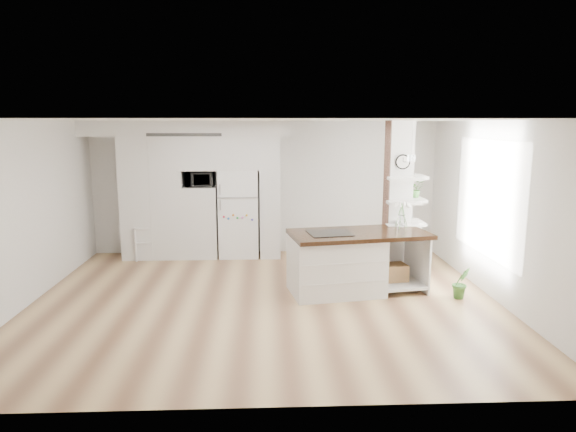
# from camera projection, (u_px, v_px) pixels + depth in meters

# --- Properties ---
(floor) EXTENTS (7.00, 6.00, 0.01)m
(floor) POSITION_uv_depth(u_px,v_px,m) (265.00, 300.00, 7.81)
(floor) COLOR tan
(floor) RESTS_ON ground
(room) EXTENTS (7.04, 6.04, 2.72)m
(room) POSITION_uv_depth(u_px,v_px,m) (264.00, 179.00, 7.48)
(room) COLOR white
(room) RESTS_ON ground
(cabinet_wall) EXTENTS (4.00, 0.71, 2.70)m
(cabinet_wall) POSITION_uv_depth(u_px,v_px,m) (191.00, 182.00, 10.10)
(cabinet_wall) COLOR white
(cabinet_wall) RESTS_ON floor
(refrigerator) EXTENTS (0.78, 0.69, 1.75)m
(refrigerator) POSITION_uv_depth(u_px,v_px,m) (239.00, 213.00, 10.27)
(refrigerator) COLOR white
(refrigerator) RESTS_ON floor
(column) EXTENTS (0.69, 0.90, 2.70)m
(column) POSITION_uv_depth(u_px,v_px,m) (404.00, 200.00, 8.78)
(column) COLOR silver
(column) RESTS_ON floor
(window) EXTENTS (0.00, 2.40, 2.40)m
(window) POSITION_uv_depth(u_px,v_px,m) (488.00, 198.00, 7.99)
(window) COLOR white
(window) RESTS_ON room
(pendant_light) EXTENTS (0.12, 0.12, 0.10)m
(pendant_light) POSITION_uv_depth(u_px,v_px,m) (378.00, 160.00, 7.65)
(pendant_light) COLOR white
(pendant_light) RESTS_ON room
(kitchen_island) EXTENTS (2.29, 1.37, 1.54)m
(kitchen_island) POSITION_uv_depth(u_px,v_px,m) (343.00, 262.00, 8.09)
(kitchen_island) COLOR white
(kitchen_island) RESTS_ON floor
(bookshelf) EXTENTS (0.61, 0.43, 0.66)m
(bookshelf) POSITION_uv_depth(u_px,v_px,m) (151.00, 244.00, 10.13)
(bookshelf) COLOR white
(bookshelf) RESTS_ON floor
(floor_plant_a) EXTENTS (0.31, 0.27, 0.50)m
(floor_plant_a) POSITION_uv_depth(u_px,v_px,m) (461.00, 283.00, 7.85)
(floor_plant_a) COLOR #3D7B31
(floor_plant_a) RESTS_ON floor
(floor_plant_b) EXTENTS (0.36, 0.36, 0.51)m
(floor_plant_b) POSITION_uv_depth(u_px,v_px,m) (424.00, 252.00, 9.68)
(floor_plant_b) COLOR #3D7B31
(floor_plant_b) RESTS_ON floor
(microwave) EXTENTS (0.54, 0.37, 0.30)m
(microwave) POSITION_uv_depth(u_px,v_px,m) (200.00, 179.00, 10.06)
(microwave) COLOR #2D2D2D
(microwave) RESTS_ON cabinet_wall
(shelf_plant) EXTENTS (0.27, 0.23, 0.30)m
(shelf_plant) POSITION_uv_depth(u_px,v_px,m) (416.00, 189.00, 8.93)
(shelf_plant) COLOR #3D7B31
(shelf_plant) RESTS_ON column
(decor_bowl) EXTENTS (0.22, 0.22, 0.05)m
(decor_bowl) POSITION_uv_depth(u_px,v_px,m) (402.00, 223.00, 8.61)
(decor_bowl) COLOR white
(decor_bowl) RESTS_ON column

